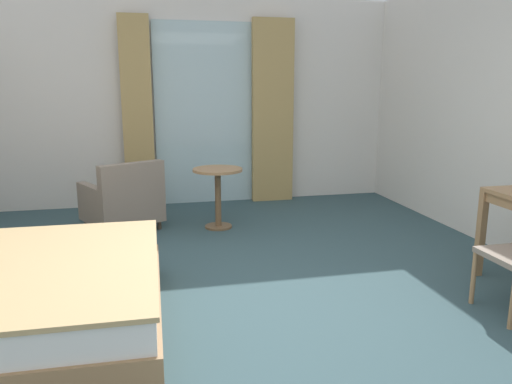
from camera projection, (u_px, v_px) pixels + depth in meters
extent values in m
cube|color=#334C51|center=(241.00, 313.00, 3.66)|extent=(6.19, 7.56, 0.10)
cube|color=silver|center=(191.00, 102.00, 6.71)|extent=(5.79, 0.12, 2.77)
cube|color=silver|center=(206.00, 115.00, 6.71)|extent=(1.38, 0.02, 2.44)
cube|color=tan|center=(138.00, 114.00, 6.41)|extent=(0.39, 0.10, 2.49)
cube|color=tan|center=(273.00, 112.00, 6.81)|extent=(0.57, 0.10, 2.49)
cube|color=#9E754C|center=(13.00, 316.00, 3.24)|extent=(1.95, 1.92, 0.25)
cube|color=white|center=(9.00, 285.00, 3.20)|extent=(1.89, 1.86, 0.20)
cube|color=tan|center=(59.00, 265.00, 3.24)|extent=(1.30, 1.89, 0.03)
cube|color=#9E754C|center=(481.00, 234.00, 4.20)|extent=(0.06, 0.06, 0.74)
cylinder|color=#9E754C|center=(473.00, 278.00, 3.68)|extent=(0.04, 0.04, 0.41)
cube|color=gray|center=(122.00, 208.00, 5.62)|extent=(0.99, 0.98, 0.28)
cube|color=gray|center=(132.00, 182.00, 5.32)|extent=(0.71, 0.44, 0.42)
cube|color=gray|center=(146.00, 186.00, 5.77)|extent=(0.42, 0.69, 0.16)
cube|color=gray|center=(93.00, 194.00, 5.37)|extent=(0.42, 0.69, 0.16)
cylinder|color=#4C3D2D|center=(135.00, 215.00, 6.07)|extent=(0.04, 0.04, 0.10)
cylinder|color=#4C3D2D|center=(86.00, 223.00, 5.69)|extent=(0.04, 0.04, 0.10)
cylinder|color=#4C3D2D|center=(159.00, 225.00, 5.63)|extent=(0.04, 0.04, 0.10)
cylinder|color=#4C3D2D|center=(108.00, 235.00, 5.24)|extent=(0.04, 0.04, 0.10)
cylinder|color=#9E754C|center=(218.00, 170.00, 5.56)|extent=(0.56, 0.56, 0.03)
cylinder|color=brown|center=(218.00, 200.00, 5.63)|extent=(0.07, 0.07, 0.66)
cylinder|color=brown|center=(219.00, 226.00, 5.70)|extent=(0.31, 0.31, 0.02)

